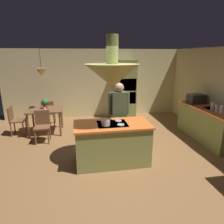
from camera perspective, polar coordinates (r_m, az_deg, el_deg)
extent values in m
plane|color=olive|center=(4.85, -0.36, -12.79)|extent=(8.16, 8.16, 0.00)
cube|color=beige|center=(7.75, -4.65, 8.07)|extent=(6.80, 0.10, 2.55)
cube|color=#8C934C|center=(4.48, 0.06, -9.11)|extent=(1.58, 0.78, 0.87)
cube|color=orange|center=(4.31, 0.06, -3.60)|extent=(1.64, 0.84, 0.04)
cube|color=black|center=(4.30, 0.06, -3.41)|extent=(0.64, 0.52, 0.01)
cylinder|color=#B2B2B7|center=(4.15, -1.81, -3.93)|extent=(0.15, 0.15, 0.02)
cylinder|color=#B2B2B7|center=(4.21, 2.52, -3.67)|extent=(0.15, 0.15, 0.02)
cylinder|color=#B2B2B7|center=(4.39, -2.29, -2.79)|extent=(0.15, 0.15, 0.02)
cylinder|color=#B2B2B7|center=(4.45, 1.80, -2.56)|extent=(0.15, 0.15, 0.02)
cube|color=#8C934C|center=(6.26, 25.25, -3.28)|extent=(0.62, 2.08, 0.87)
cube|color=orange|center=(6.13, 25.75, 0.76)|extent=(0.66, 2.12, 0.04)
cube|color=#B2B2B7|center=(6.24, 26.85, 0.28)|extent=(0.48, 0.36, 0.16)
cube|color=#8C934C|center=(7.57, 4.04, 6.42)|extent=(0.66, 0.62, 2.17)
cube|color=black|center=(7.26, 4.62, 7.73)|extent=(0.60, 0.04, 0.44)
cube|color=black|center=(7.34, 4.54, 4.02)|extent=(0.60, 0.04, 0.44)
cube|color=brown|center=(6.38, -18.56, 0.65)|extent=(1.02, 0.85, 0.04)
cylinder|color=brown|center=(6.23, -22.81, -3.80)|extent=(0.06, 0.06, 0.72)
cylinder|color=brown|center=(6.09, -14.54, -3.49)|extent=(0.06, 0.06, 0.72)
cylinder|color=brown|center=(6.91, -21.55, -1.79)|extent=(0.06, 0.06, 0.72)
cylinder|color=brown|center=(6.78, -14.10, -1.46)|extent=(0.06, 0.06, 0.72)
cylinder|color=tan|center=(5.15, 0.95, -5.92)|extent=(0.14, 0.14, 0.83)
cylinder|color=tan|center=(5.18, 2.91, -5.79)|extent=(0.14, 0.14, 0.83)
cube|color=#4C6042|center=(4.94, 2.01, 2.12)|extent=(0.36, 0.22, 0.64)
cylinder|color=#4C6042|center=(4.89, -0.51, 2.38)|extent=(0.09, 0.09, 0.55)
cylinder|color=#4C6042|center=(4.98, 4.50, 2.58)|extent=(0.09, 0.09, 0.55)
sphere|color=tan|center=(4.85, 2.06, 6.97)|extent=(0.23, 0.23, 0.23)
cone|color=#8C934C|center=(4.08, 0.07, 10.38)|extent=(1.10, 1.10, 0.45)
cylinder|color=#8C934C|center=(4.06, 0.07, 17.42)|extent=(0.24, 0.24, 0.55)
cone|color=#E0B266|center=(6.20, -19.49, 10.69)|extent=(0.32, 0.32, 0.22)
cylinder|color=black|center=(6.18, -19.85, 14.46)|extent=(0.01, 0.01, 0.60)
cube|color=brown|center=(5.78, -19.30, -4.09)|extent=(0.40, 0.40, 0.04)
cube|color=brown|center=(5.88, -19.23, -1.49)|extent=(0.40, 0.04, 0.42)
cylinder|color=brown|center=(5.74, -21.03, -6.84)|extent=(0.04, 0.04, 0.43)
cylinder|color=brown|center=(5.68, -17.65, -6.75)|extent=(0.04, 0.04, 0.43)
cylinder|color=brown|center=(6.05, -20.45, -5.61)|extent=(0.04, 0.04, 0.43)
cylinder|color=brown|center=(5.99, -17.25, -5.51)|extent=(0.04, 0.04, 0.43)
cube|color=brown|center=(7.15, -17.55, -0.16)|extent=(0.40, 0.40, 0.04)
cube|color=brown|center=(6.92, -17.88, 1.18)|extent=(0.40, 0.04, 0.42)
cylinder|color=brown|center=(7.35, -15.93, -1.42)|extent=(0.04, 0.04, 0.43)
cylinder|color=brown|center=(7.40, -18.54, -1.53)|extent=(0.04, 0.04, 0.43)
cylinder|color=brown|center=(7.03, -16.19, -2.23)|extent=(0.04, 0.04, 0.43)
cylinder|color=brown|center=(7.08, -18.93, -2.35)|extent=(0.04, 0.04, 0.43)
cube|color=brown|center=(6.64, -25.25, -2.20)|extent=(0.40, 0.40, 0.04)
cube|color=brown|center=(6.63, -26.97, -0.45)|extent=(0.04, 0.40, 0.42)
cylinder|color=brown|center=(6.50, -23.95, -4.49)|extent=(0.04, 0.04, 0.43)
cylinder|color=brown|center=(6.82, -23.30, -3.51)|extent=(0.04, 0.04, 0.43)
cylinder|color=brown|center=(6.60, -26.82, -4.56)|extent=(0.04, 0.04, 0.43)
cylinder|color=brown|center=(6.90, -26.04, -3.59)|extent=(0.04, 0.04, 0.43)
cylinder|color=#99382D|center=(6.43, -18.43, 1.51)|extent=(0.14, 0.14, 0.12)
sphere|color=#2D722D|center=(6.40, -18.54, 2.72)|extent=(0.20, 0.20, 0.20)
cylinder|color=white|center=(6.16, -18.65, 0.73)|extent=(0.07, 0.07, 0.09)
cylinder|color=silver|center=(5.71, 28.85, 0.58)|extent=(0.11, 0.11, 0.21)
cylinder|color=silver|center=(5.85, 27.77, 0.96)|extent=(0.10, 0.10, 0.19)
cylinder|color=silver|center=(5.98, 26.76, 1.50)|extent=(0.10, 0.10, 0.21)
cube|color=#232326|center=(6.60, 22.85, 3.51)|extent=(0.46, 0.36, 0.28)
cylinder|color=#B2B2B7|center=(4.13, -1.82, -3.01)|extent=(0.18, 0.18, 0.12)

